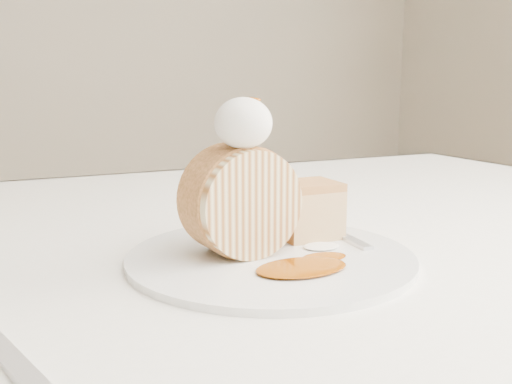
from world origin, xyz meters
name	(u,v)px	position (x,y,z in m)	size (l,w,h in m)	color
table	(220,307)	(0.00, 0.20, 0.66)	(1.40, 0.90, 0.75)	white
plate	(271,257)	(0.00, 0.08, 0.75)	(0.26, 0.26, 0.01)	white
roulade_slice	(241,201)	(-0.02, 0.09, 0.81)	(0.10, 0.10, 0.05)	beige
cake_chunk	(308,213)	(0.06, 0.12, 0.78)	(0.06, 0.05, 0.05)	tan
whipped_cream	(243,123)	(-0.02, 0.08, 0.88)	(0.05, 0.05, 0.04)	white
caramel_drizzle	(247,93)	(-0.02, 0.09, 0.90)	(0.03, 0.02, 0.01)	#8B3E05
caramel_pool	(301,267)	(0.01, 0.03, 0.76)	(0.08, 0.05, 0.00)	#8B3E05
fork	(339,234)	(0.09, 0.10, 0.76)	(0.02, 0.15, 0.00)	silver
spoon	(11,359)	(-0.22, -0.03, 0.75)	(0.03, 0.17, 0.00)	silver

